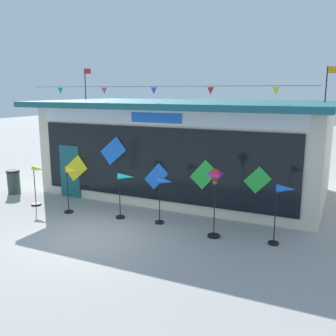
# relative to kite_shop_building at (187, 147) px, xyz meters

# --- Properties ---
(ground_plane) EXTENTS (80.00, 80.00, 0.00)m
(ground_plane) POSITION_rel_kite_shop_building_xyz_m (-0.62, -5.65, -1.85)
(ground_plane) COLOR #9E9B99
(kite_shop_building) EXTENTS (10.81, 6.37, 4.99)m
(kite_shop_building) POSITION_rel_kite_shop_building_xyz_m (0.00, 0.00, 0.00)
(kite_shop_building) COLOR beige
(kite_shop_building) RESTS_ON ground_plane
(wind_spinner_far_left) EXTENTS (0.67, 0.34, 1.44)m
(wind_spinner_far_left) POSITION_rel_kite_shop_building_xyz_m (-4.02, -4.09, -0.91)
(wind_spinner_far_left) COLOR black
(wind_spinner_far_left) RESTS_ON ground_plane
(wind_spinner_left) EXTENTS (0.64, 0.33, 1.60)m
(wind_spinner_left) POSITION_rel_kite_shop_building_xyz_m (-2.36, -4.27, -0.62)
(wind_spinner_left) COLOR black
(wind_spinner_left) RESTS_ON ground_plane
(wind_spinner_center_left) EXTENTS (0.68, 0.32, 1.50)m
(wind_spinner_center_left) POSITION_rel_kite_shop_building_xyz_m (-0.48, -3.99, -0.72)
(wind_spinner_center_left) COLOR black
(wind_spinner_center_left) RESTS_ON ground_plane
(wind_spinner_center_right) EXTENTS (0.60, 0.28, 1.47)m
(wind_spinner_center_right) POSITION_rel_kite_shop_building_xyz_m (0.86, -3.88, -0.75)
(wind_spinner_center_right) COLOR black
(wind_spinner_center_right) RESTS_ON ground_plane
(wind_spinner_right) EXTENTS (0.35, 0.35, 1.96)m
(wind_spinner_right) POSITION_rel_kite_shop_building_xyz_m (2.57, -4.22, -0.35)
(wind_spinner_right) COLOR black
(wind_spinner_right) RESTS_ON ground_plane
(wind_spinner_far_right) EXTENTS (0.62, 0.31, 1.67)m
(wind_spinner_far_right) POSITION_rel_kite_shop_building_xyz_m (4.37, -4.03, -0.57)
(wind_spinner_far_right) COLOR black
(wind_spinner_far_right) RESTS_ON ground_plane
(trash_bin) EXTENTS (0.52, 0.52, 0.95)m
(trash_bin) POSITION_rel_kite_shop_building_xyz_m (-6.12, -3.27, -1.37)
(trash_bin) COLOR #2D4238
(trash_bin) RESTS_ON ground_plane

